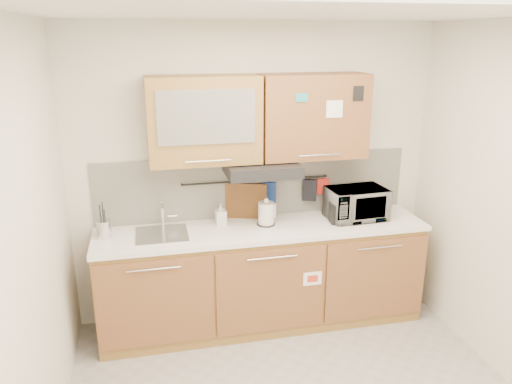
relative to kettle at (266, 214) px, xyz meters
name	(u,v)px	position (x,y,z in m)	size (l,w,h in m)	color
ceiling	(317,12)	(-0.04, -1.24, 1.58)	(3.20, 3.20, 0.00)	white
wall_back	(255,175)	(-0.04, 0.26, 0.28)	(3.20, 3.20, 0.00)	silver
wall_left	(27,264)	(-1.64, -1.24, 0.28)	(3.00, 3.00, 0.00)	silver
base_cabinet	(263,281)	(-0.04, -0.04, -0.61)	(2.80, 0.64, 0.88)	#A77B3B
countertop	(263,229)	(-0.04, -0.05, -0.12)	(2.82, 0.62, 0.04)	white
backsplash	(255,186)	(-0.04, 0.25, 0.18)	(2.80, 0.02, 0.56)	silver
upper_cabinets	(259,118)	(-0.04, 0.09, 0.82)	(1.82, 0.37, 0.70)	#A77B3B
range_hood	(262,168)	(-0.04, 0.01, 0.40)	(0.60, 0.46, 0.10)	black
sink	(162,234)	(-0.89, -0.03, -0.09)	(0.42, 0.40, 0.26)	silver
utensil_rail	(256,180)	(-0.04, 0.21, 0.24)	(0.02, 0.02, 1.30)	black
utensil_crock	(104,229)	(-1.34, 0.00, -0.02)	(0.15, 0.15, 0.30)	silver
kettle	(266,214)	(0.00, 0.00, 0.00)	(0.18, 0.18, 0.24)	silver
toaster	(343,213)	(0.67, -0.09, -0.01)	(0.24, 0.16, 0.17)	black
microwave	(356,203)	(0.81, -0.02, 0.04)	(0.50, 0.34, 0.28)	#999999
soap_bottle	(221,214)	(-0.38, 0.09, 0.00)	(0.09, 0.09, 0.19)	#999999
cutting_board	(246,208)	(-0.14, 0.20, 0.00)	(0.37, 0.03, 0.45)	brown
oven_mitt	(270,192)	(0.08, 0.20, 0.13)	(0.11, 0.03, 0.18)	navy
dark_pouch	(310,190)	(0.45, 0.20, 0.13)	(0.13, 0.04, 0.20)	black
pot_holder	(323,186)	(0.58, 0.20, 0.15)	(0.12, 0.02, 0.14)	#B22217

